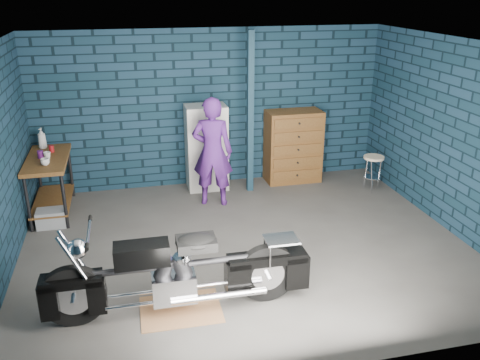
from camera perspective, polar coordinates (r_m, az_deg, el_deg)
The scene contains 16 objects.
ground at distance 7.05m, azimuth 0.65°, elevation -7.38°, with size 6.00×6.00×0.00m, color #4E4C49.
room_walls at distance 6.88m, azimuth -0.39°, elevation 8.89°, with size 6.02×5.01×2.71m.
support_post at distance 8.46m, azimuth 1.17°, elevation 7.39°, with size 0.10×0.10×2.70m, color #132C3C.
workbench at distance 8.37m, azimuth -20.48°, elevation -0.58°, with size 0.60×1.40×0.91m, color brown.
drip_mat at distance 5.84m, azimuth -6.66°, elevation -14.24°, with size 0.88×0.66×0.01m, color #905F3E.
motorcycle at distance 5.54m, azimuth -6.89°, elevation -9.71°, with size 2.46×0.67×1.08m, color black, non-canonical shape.
person at distance 8.05m, azimuth -3.11°, elevation 3.17°, with size 0.64×0.42×1.76m, color #53207B.
storage_bin at distance 8.03m, azimuth -20.41°, elevation -4.02°, with size 0.41×0.29×0.26m, color gray.
locker at distance 8.75m, azimuth -3.78°, elevation 3.64°, with size 0.69×0.49×1.47m, color beige.
tool_chest at distance 9.15m, azimuth 5.99°, elevation 3.77°, with size 0.97×0.54×1.29m, color brown.
shop_stool at distance 9.02m, azimuth 14.64°, elevation 0.70°, with size 0.34×0.34×0.63m, color beige, non-canonical shape.
cup_a at distance 7.87m, azimuth -21.04°, elevation 1.91°, with size 0.13×0.13×0.10m, color beige.
cup_b at distance 8.16m, azimuth -20.83°, elevation 2.61°, with size 0.11×0.11×0.10m, color beige.
mug_purple at distance 8.21m, azimuth -21.50°, elevation 2.69°, with size 0.09×0.09×0.12m, color #50175C.
mug_red at distance 8.46m, azimuth -20.41°, elevation 3.31°, with size 0.08×0.08×0.11m, color maroon.
bottle at distance 8.68m, azimuth -21.36°, elevation 4.39°, with size 0.13×0.13×0.33m, color gray.
Camera 1 is at (-1.49, -6.00, 3.38)m, focal length 38.00 mm.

